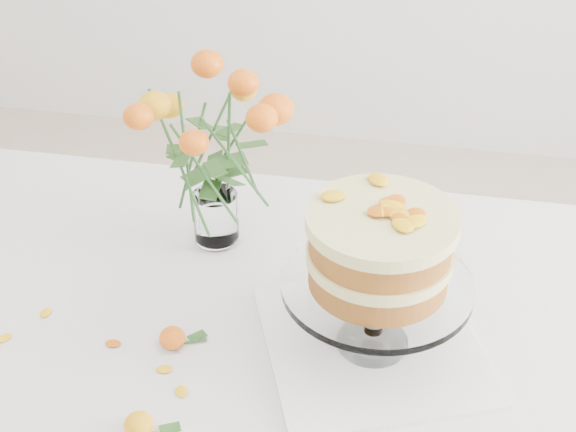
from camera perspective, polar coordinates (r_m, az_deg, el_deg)
name	(u,v)px	position (r m, az deg, el deg)	size (l,w,h in m)	color
table	(204,348)	(1.44, -6.02, -9.31)	(1.43, 0.93, 0.76)	tan
napkin	(372,345)	(1.32, 5.98, -9.13)	(0.34, 0.34, 0.01)	white
cake_stand	(379,256)	(1.20, 6.50, -2.84)	(0.30, 0.30, 0.27)	white
rose_vase	(210,126)	(1.41, -5.56, 6.42)	(0.30, 0.30, 0.43)	white
loose_rose_near	(139,425)	(1.21, -10.55, -14.41)	(0.08, 0.04, 0.04)	#F9A315
loose_rose_far	(172,338)	(1.32, -8.22, -8.57)	(0.07, 0.04, 0.04)	#E9430B
stray_petal_a	(113,344)	(1.35, -12.33, -8.86)	(0.03, 0.02, 0.00)	yellow
stray_petal_b	(164,369)	(1.30, -8.78, -10.73)	(0.03, 0.02, 0.00)	yellow
stray_petal_c	(182,392)	(1.26, -7.58, -12.28)	(0.03, 0.02, 0.00)	yellow
stray_petal_d	(46,313)	(1.44, -16.85, -6.62)	(0.03, 0.02, 0.00)	yellow
stray_petal_e	(5,338)	(1.41, -19.49, -8.19)	(0.03, 0.02, 0.00)	yellow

